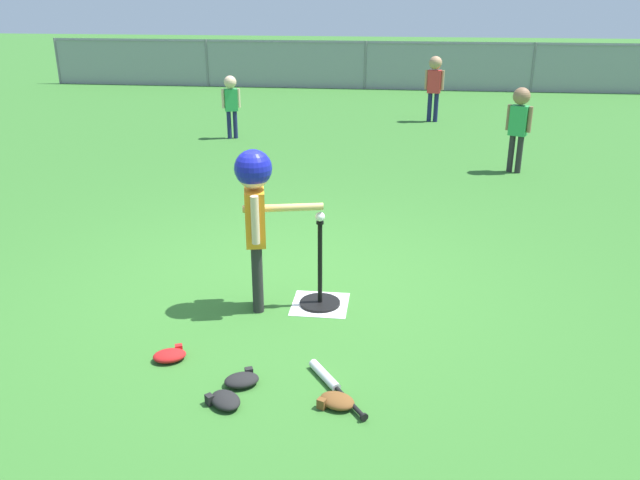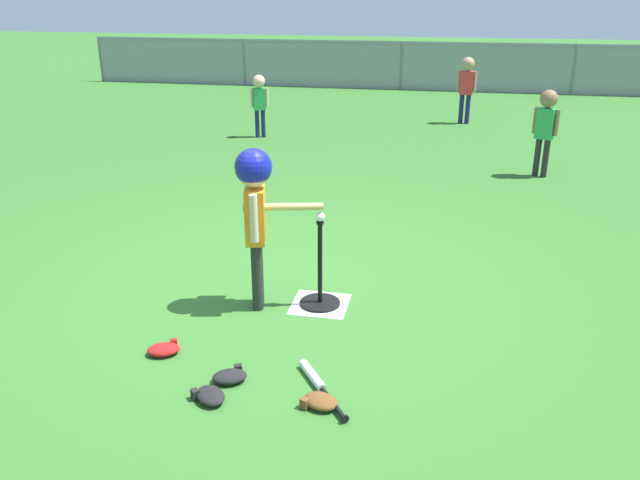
{
  "view_description": "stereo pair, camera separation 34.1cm",
  "coord_description": "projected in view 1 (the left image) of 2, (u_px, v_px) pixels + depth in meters",
  "views": [
    {
      "loc": [
        0.89,
        -4.8,
        2.34
      ],
      "look_at": [
        0.33,
        -0.28,
        0.55
      ],
      "focal_mm": 36.06,
      "sensor_mm": 36.0,
      "label": 1
    },
    {
      "loc": [
        1.22,
        -4.74,
        2.34
      ],
      "look_at": [
        0.33,
        -0.28,
        0.55
      ],
      "focal_mm": 36.06,
      "sensor_mm": 36.0,
      "label": 2
    }
  ],
  "objects": [
    {
      "name": "glove_tossed_aside",
      "position": [
        242.0,
        380.0,
        4.05
      ],
      "size": [
        0.27,
        0.24,
        0.07
      ],
      "color": "black",
      "rests_on": "ground_plane"
    },
    {
      "name": "spare_bat_silver",
      "position": [
        330.0,
        381.0,
        4.05
      ],
      "size": [
        0.42,
        0.57,
        0.06
      ],
      "color": "silver",
      "rests_on": "ground_plane"
    },
    {
      "name": "fielder_deep_center",
      "position": [
        231.0,
        98.0,
        10.49
      ],
      "size": [
        0.29,
        0.2,
        1.02
      ],
      "color": "#191E4C",
      "rests_on": "ground_plane"
    },
    {
      "name": "glove_outfield_drop",
      "position": [
        225.0,
        400.0,
        3.85
      ],
      "size": [
        0.27,
        0.27,
        0.07
      ],
      "color": "black",
      "rests_on": "ground_plane"
    },
    {
      "name": "fielder_near_right",
      "position": [
        434.0,
        80.0,
        11.8
      ],
      "size": [
        0.35,
        0.24,
        1.19
      ],
      "color": "#191E4C",
      "rests_on": "ground_plane"
    },
    {
      "name": "home_plate",
      "position": [
        320.0,
        304.0,
        5.09
      ],
      "size": [
        0.44,
        0.44,
        0.01
      ],
      "primitive_type": "cube",
      "color": "white",
      "rests_on": "ground_plane"
    },
    {
      "name": "ground_plane",
      "position": [
        285.0,
        287.0,
        5.39
      ],
      "size": [
        60.0,
        60.0,
        0.0
      ],
      "primitive_type": "plane",
      "color": "#336B28"
    },
    {
      "name": "fielder_deep_left",
      "position": [
        519.0,
        118.0,
        8.49
      ],
      "size": [
        0.31,
        0.23,
        1.14
      ],
      "color": "#262626",
      "rests_on": "ground_plane"
    },
    {
      "name": "glove_by_plate",
      "position": [
        170.0,
        355.0,
        4.32
      ],
      "size": [
        0.26,
        0.23,
        0.07
      ],
      "color": "#B21919",
      "rests_on": "ground_plane"
    },
    {
      "name": "glove_near_bats",
      "position": [
        336.0,
        401.0,
        3.85
      ],
      "size": [
        0.27,
        0.23,
        0.07
      ],
      "color": "brown",
      "rests_on": "ground_plane"
    },
    {
      "name": "baseball_on_tee",
      "position": [
        320.0,
        217.0,
        4.83
      ],
      "size": [
        0.07,
        0.07,
        0.07
      ],
      "primitive_type": "sphere",
      "color": "white",
      "rests_on": "batting_tee"
    },
    {
      "name": "batting_tee",
      "position": [
        320.0,
        292.0,
        5.05
      ],
      "size": [
        0.32,
        0.32,
        0.7
      ],
      "color": "black",
      "rests_on": "ground_plane"
    },
    {
      "name": "batter_child",
      "position": [
        255.0,
        198.0,
        4.72
      ],
      "size": [
        0.64,
        0.35,
        1.27
      ],
      "color": "#262626",
      "rests_on": "ground_plane"
    },
    {
      "name": "outfield_fence",
      "position": [
        365.0,
        63.0,
        15.74
      ],
      "size": [
        16.06,
        0.06,
        1.15
      ],
      "color": "slate",
      "rests_on": "ground_plane"
    }
  ]
}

